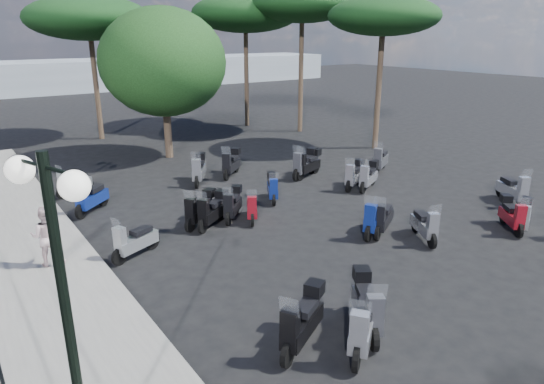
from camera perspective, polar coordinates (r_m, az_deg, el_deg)
ground at (r=13.42m, az=5.32°, el=-7.24°), size 120.00×120.00×0.00m
sidewalk at (r=13.51m, az=-25.79°, el=-8.59°), size 3.00×30.00×0.15m
lamp_post_0 at (r=6.14m, az=-23.00°, el=-13.26°), size 0.65×1.26×4.48m
pedestrian_far at (r=13.37m, az=-25.00°, el=-4.70°), size 0.94×0.85×1.57m
scooter_2 at (r=9.54m, az=3.54°, el=-15.01°), size 1.61×1.05×1.41m
scooter_3 at (r=13.49m, az=-15.86°, el=-5.64°), size 1.55×0.83×1.30m
scooter_4 at (r=17.23m, az=-20.54°, el=-0.72°), size 1.42×1.26×1.43m
scooter_5 at (r=19.35m, az=-22.29°, el=0.91°), size 1.49×0.82×1.26m
scooter_7 at (r=9.57m, az=10.60°, el=-15.45°), size 1.51×1.18×1.43m
scooter_8 at (r=10.16m, az=11.14°, el=-13.10°), size 1.12×1.56×1.41m
scooter_9 at (r=15.12m, az=-7.00°, el=-2.23°), size 1.48×1.04×1.33m
scooter_10 at (r=15.65m, az=-4.63°, el=-1.51°), size 1.23×1.25×1.27m
scooter_11 at (r=19.53m, az=-8.60°, el=2.58°), size 1.19×1.59×1.45m
scooter_14 at (r=14.68m, az=17.55°, el=-3.83°), size 0.92×1.49×1.30m
scooter_15 at (r=15.50m, az=-2.39°, el=-1.91°), size 0.89×1.34×1.20m
scooter_16 at (r=17.30m, az=0.05°, el=0.43°), size 0.92×1.38×1.21m
scooter_17 at (r=20.36m, az=-4.79°, el=3.33°), size 1.45×1.29×1.41m
scooter_19 at (r=16.44m, az=26.39°, el=-2.49°), size 1.10×1.32×1.25m
scooter_20 at (r=14.84m, az=12.91°, el=-3.13°), size 1.51×0.97×1.33m
scooter_21 at (r=14.73m, az=12.01°, el=-3.14°), size 1.62×0.97×1.40m
scooter_22 at (r=18.99m, az=9.68°, el=1.94°), size 1.55×0.95×1.34m
scooter_23 at (r=20.17m, az=3.87°, el=3.29°), size 1.75×0.98×1.48m
scooter_26 at (r=16.56m, az=27.56°, el=-2.57°), size 1.41×0.84×1.21m
scooter_27 at (r=19.01m, az=26.50°, el=0.21°), size 0.99×1.63×1.42m
scooter_28 at (r=21.43m, az=12.62°, el=3.63°), size 1.64×1.06×1.46m
scooter_29 at (r=20.25m, az=4.31°, el=3.27°), size 1.70×0.89×1.42m
scooter_30 at (r=15.26m, az=-8.44°, el=-2.09°), size 1.48×1.04×1.33m
scooter_31 at (r=18.93m, az=11.28°, el=1.79°), size 1.55×0.95×1.34m
broadleaf_tree at (r=23.44m, az=-12.68°, el=14.66°), size 5.78×5.78×6.92m
pine_0 at (r=31.33m, az=-3.15°, el=20.22°), size 6.59×6.59×8.00m
pine_1 at (r=29.43m, az=3.57°, el=21.13°), size 5.89×5.89×8.30m
pine_2 at (r=28.82m, az=-20.77°, el=18.55°), size 6.60×6.60×7.62m
pine_3 at (r=25.35m, az=12.99°, el=19.47°), size 5.42×5.42×7.46m
distant_hills at (r=54.91m, az=-27.19°, el=11.88°), size 70.00×8.00×3.00m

